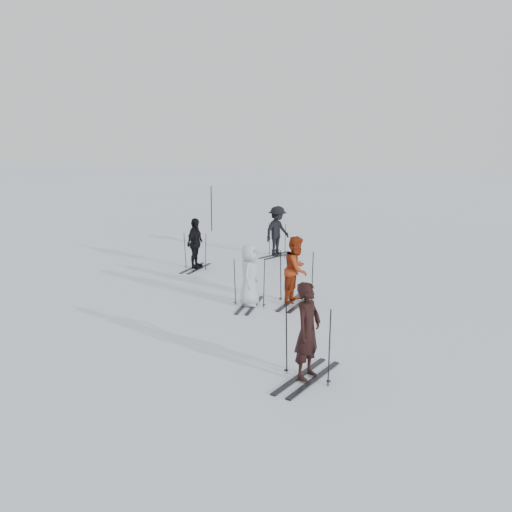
{
  "coord_description": "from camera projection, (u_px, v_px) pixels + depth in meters",
  "views": [
    {
      "loc": [
        3.4,
        -13.16,
        4.12
      ],
      "look_at": [
        0.0,
        1.0,
        1.0
      ],
      "focal_mm": 40.0,
      "sensor_mm": 36.0,
      "label": 1
    }
  ],
  "objects": [
    {
      "name": "skis_uphill_far",
      "position": [
        277.0,
        239.0,
        19.6
      ],
      "size": [
        1.82,
        1.52,
        1.17
      ],
      "primitive_type": null,
      "rotation": [
        0.0,
        0.0,
        1.07
      ],
      "color": "black",
      "rests_on": "ground"
    },
    {
      "name": "ground",
      "position": [
        247.0,
        303.0,
        14.15
      ],
      "size": [
        120.0,
        120.0,
        0.0
      ],
      "primitive_type": "plane",
      "color": "silver",
      "rests_on": "ground"
    },
    {
      "name": "piste_marker",
      "position": [
        211.0,
        208.0,
        24.61
      ],
      "size": [
        0.05,
        0.05,
        1.95
      ],
      "primitive_type": "cylinder",
      "rotation": [
        0.0,
        0.0,
        -0.29
      ],
      "color": "black",
      "rests_on": "ground"
    },
    {
      "name": "skier_grey",
      "position": [
        249.0,
        276.0,
        13.84
      ],
      "size": [
        0.48,
        0.74,
        1.5
      ],
      "primitive_type": "imported",
      "rotation": [
        0.0,
        0.0,
        1.57
      ],
      "color": "#B8BEC3",
      "rests_on": "ground"
    },
    {
      "name": "skis_near_dark",
      "position": [
        307.0,
        342.0,
        9.67
      ],
      "size": [
        2.07,
        1.55,
        1.35
      ],
      "primitive_type": null,
      "rotation": [
        0.0,
        0.0,
        1.22
      ],
      "color": "black",
      "rests_on": "ground"
    },
    {
      "name": "skis_uphill_left",
      "position": [
        195.0,
        250.0,
        17.71
      ],
      "size": [
        1.69,
        1.04,
        1.17
      ],
      "primitive_type": null,
      "rotation": [
        0.0,
        0.0,
        1.44
      ],
      "color": "black",
      "rests_on": "ground"
    },
    {
      "name": "skis_grey",
      "position": [
        249.0,
        282.0,
        13.87
      ],
      "size": [
        1.64,
        0.87,
        1.2
      ],
      "primitive_type": null,
      "rotation": [
        0.0,
        0.0,
        1.57
      ],
      "color": "black",
      "rests_on": "ground"
    },
    {
      "name": "skier_red",
      "position": [
        296.0,
        270.0,
        14.06
      ],
      "size": [
        0.76,
        0.91,
        1.66
      ],
      "primitive_type": "imported",
      "rotation": [
        0.0,
        0.0,
        1.39
      ],
      "color": "maroon",
      "rests_on": "ground"
    },
    {
      "name": "skier_uphill_left",
      "position": [
        195.0,
        244.0,
        17.67
      ],
      "size": [
        0.5,
        0.96,
        1.56
      ],
      "primitive_type": "imported",
      "rotation": [
        0.0,
        0.0,
        1.44
      ],
      "color": "black",
      "rests_on": "ground"
    },
    {
      "name": "skier_uphill_far",
      "position": [
        277.0,
        232.0,
        19.55
      ],
      "size": [
        1.08,
        1.26,
        1.69
      ],
      "primitive_type": "imported",
      "rotation": [
        0.0,
        0.0,
        1.07
      ],
      "color": "black",
      "rests_on": "ground"
    },
    {
      "name": "skis_red",
      "position": [
        296.0,
        276.0,
        14.09
      ],
      "size": [
        2.01,
        1.31,
        1.36
      ],
      "primitive_type": null,
      "rotation": [
        0.0,
        0.0,
        1.39
      ],
      "color": "black",
      "rests_on": "ground"
    },
    {
      "name": "skier_near_dark",
      "position": [
        308.0,
        332.0,
        9.64
      ],
      "size": [
        0.59,
        0.71,
        1.68
      ],
      "primitive_type": "imported",
      "rotation": [
        0.0,
        0.0,
        1.22
      ],
      "color": "black",
      "rests_on": "ground"
    }
  ]
}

